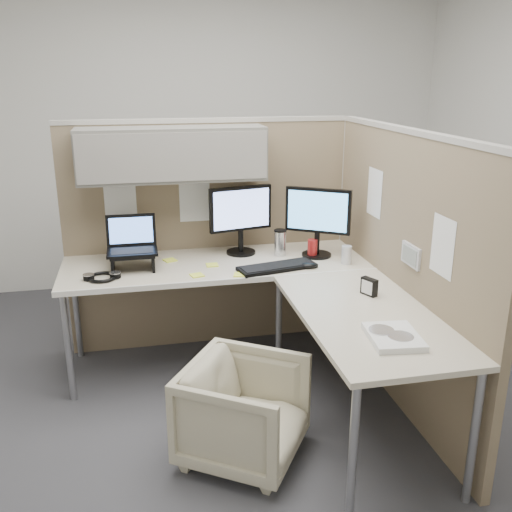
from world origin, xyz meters
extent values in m
plane|color=#38383D|center=(0.00, 0.00, 0.00)|extent=(4.50, 4.50, 0.00)
cube|color=#897559|center=(-0.10, 0.90, 0.80)|extent=(2.00, 0.05, 1.60)
cube|color=#A8A399|center=(-0.10, 0.90, 1.61)|extent=(2.00, 0.06, 0.03)
cube|color=slate|center=(-0.35, 0.75, 1.42)|extent=(1.20, 0.34, 0.34)
cube|color=gray|center=(-0.35, 0.57, 1.42)|extent=(1.18, 0.01, 0.30)
plane|color=white|center=(-0.70, 0.87, 1.15)|extent=(0.26, 0.00, 0.26)
plane|color=white|center=(-0.20, 0.87, 1.08)|extent=(0.26, 0.00, 0.26)
cube|color=#897559|center=(0.90, -0.10, 0.80)|extent=(0.05, 2.00, 1.60)
cube|color=#A8A399|center=(0.90, -0.10, 1.61)|extent=(0.06, 2.00, 0.03)
cube|color=#A8A399|center=(0.90, 0.90, 0.80)|extent=(0.06, 0.06, 1.60)
cube|color=silver|center=(0.87, -0.25, 0.96)|extent=(0.02, 0.20, 0.12)
cube|color=gray|center=(0.86, -0.25, 0.96)|extent=(0.00, 0.16, 0.09)
plane|color=white|center=(0.87, 0.30, 1.20)|extent=(0.00, 0.26, 0.26)
plane|color=white|center=(0.87, -0.55, 1.10)|extent=(0.00, 0.26, 0.26)
cube|color=beige|center=(-0.10, 0.54, 0.71)|extent=(2.00, 0.68, 0.03)
cube|color=beige|center=(0.54, -0.45, 0.71)|extent=(0.68, 1.30, 0.03)
cube|color=white|center=(-0.10, 0.20, 0.71)|extent=(2.00, 0.02, 0.03)
cylinder|color=gray|center=(-1.05, 0.25, 0.35)|extent=(0.04, 0.04, 0.70)
cylinder|color=gray|center=(-1.05, 0.83, 0.35)|extent=(0.04, 0.04, 0.70)
cylinder|color=gray|center=(0.25, -1.05, 0.35)|extent=(0.04, 0.04, 0.70)
cylinder|color=gray|center=(0.83, -1.05, 0.35)|extent=(0.04, 0.04, 0.70)
cylinder|color=gray|center=(0.25, 0.25, 0.35)|extent=(0.04, 0.04, 0.70)
imported|color=#BBB595|center=(-0.12, -0.50, 0.29)|extent=(0.75, 0.76, 0.58)
cylinder|color=black|center=(0.09, 0.70, 0.74)|extent=(0.20, 0.20, 0.02)
cylinder|color=black|center=(0.09, 0.70, 0.82)|extent=(0.04, 0.04, 0.15)
cube|color=black|center=(0.09, 0.70, 1.05)|extent=(0.44, 0.13, 0.30)
cube|color=#889FEB|center=(0.09, 0.68, 1.05)|extent=(0.39, 0.09, 0.26)
cylinder|color=black|center=(0.58, 0.53, 0.74)|extent=(0.20, 0.20, 0.02)
cylinder|color=black|center=(0.58, 0.53, 0.82)|extent=(0.04, 0.04, 0.15)
cube|color=black|center=(0.58, 0.53, 1.05)|extent=(0.39, 0.26, 0.30)
cube|color=#57AAED|center=(0.57, 0.52, 1.05)|extent=(0.34, 0.22, 0.26)
cube|color=black|center=(-0.64, 0.51, 0.83)|extent=(0.28, 0.22, 0.01)
cube|color=black|center=(-0.76, 0.51, 0.79)|extent=(0.02, 0.20, 0.11)
cube|color=black|center=(-0.52, 0.51, 0.79)|extent=(0.02, 0.20, 0.11)
cube|color=black|center=(-0.64, 0.51, 0.85)|extent=(0.31, 0.22, 0.02)
cube|color=black|center=(-0.64, 0.64, 0.96)|extent=(0.31, 0.05, 0.20)
cube|color=#598CF2|center=(-0.64, 0.63, 0.95)|extent=(0.27, 0.04, 0.16)
cube|color=black|center=(0.25, 0.32, 0.74)|extent=(0.53, 0.27, 0.02)
ellipsoid|color=black|center=(0.45, 0.30, 0.75)|extent=(0.11, 0.08, 0.04)
cylinder|color=silver|center=(0.34, 0.60, 0.81)|extent=(0.08, 0.08, 0.17)
cylinder|color=black|center=(0.34, 0.60, 0.90)|extent=(0.08, 0.08, 0.01)
cylinder|color=silver|center=(0.72, 0.33, 0.79)|extent=(0.07, 0.07, 0.12)
cylinder|color=#B21E1E|center=(0.55, 0.52, 0.79)|extent=(0.07, 0.07, 0.12)
cube|color=#ECFA41|center=(-0.26, 0.30, 0.73)|extent=(0.09, 0.09, 0.01)
cube|color=#ECFA41|center=(-0.40, 0.63, 0.73)|extent=(0.10, 0.10, 0.01)
cube|color=#ECFA41|center=(0.00, 0.26, 0.73)|extent=(0.09, 0.09, 0.01)
cube|color=#ECFA41|center=(-0.14, 0.48, 0.73)|extent=(0.08, 0.08, 0.01)
torus|color=black|center=(-0.83, 0.36, 0.74)|extent=(0.18, 0.18, 0.02)
cylinder|color=black|center=(-0.90, 0.36, 0.75)|extent=(0.07, 0.07, 0.03)
cylinder|color=black|center=(-0.75, 0.36, 0.75)|extent=(0.07, 0.07, 0.03)
cube|color=white|center=(0.54, -0.77, 0.74)|extent=(0.26, 0.31, 0.03)
cylinder|color=silver|center=(0.56, -0.80, 0.76)|extent=(0.12, 0.12, 0.00)
cylinder|color=silver|center=(0.50, -0.72, 0.76)|extent=(0.12, 0.12, 0.00)
cube|color=black|center=(0.65, -0.21, 0.78)|extent=(0.08, 0.10, 0.10)
cube|color=white|center=(0.63, -0.22, 0.78)|extent=(0.04, 0.07, 0.08)
camera|label=1|loc=(-0.59, -2.99, 1.92)|focal=40.00mm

